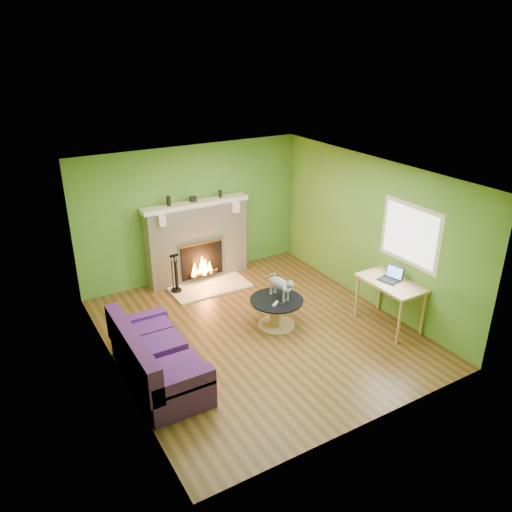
{
  "coord_description": "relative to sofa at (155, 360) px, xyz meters",
  "views": [
    {
      "loc": [
        -3.55,
        -5.98,
        4.37
      ],
      "look_at": [
        0.19,
        0.4,
        1.15
      ],
      "focal_mm": 35.0,
      "sensor_mm": 36.0,
      "label": 1
    }
  ],
  "objects": [
    {
      "name": "floor",
      "position": [
        1.86,
        0.35,
        -0.33
      ],
      "size": [
        5.0,
        5.0,
        0.0
      ],
      "primitive_type": "plane",
      "color": "#503316",
      "rests_on": "ground"
    },
    {
      "name": "ceiling",
      "position": [
        1.86,
        0.35,
        2.27
      ],
      "size": [
        5.0,
        5.0,
        0.0
      ],
      "primitive_type": "plane",
      "rotation": [
        3.14,
        0.0,
        0.0
      ],
      "color": "white",
      "rests_on": "wall_back"
    },
    {
      "name": "wall_back",
      "position": [
        1.86,
        2.85,
        0.97
      ],
      "size": [
        5.0,
        0.0,
        5.0
      ],
      "primitive_type": "plane",
      "rotation": [
        1.57,
        0.0,
        0.0
      ],
      "color": "#467E29",
      "rests_on": "floor"
    },
    {
      "name": "wall_front",
      "position": [
        1.86,
        -2.15,
        0.97
      ],
      "size": [
        5.0,
        0.0,
        5.0
      ],
      "primitive_type": "plane",
      "rotation": [
        -1.57,
        0.0,
        0.0
      ],
      "color": "#467E29",
      "rests_on": "floor"
    },
    {
      "name": "wall_left",
      "position": [
        -0.39,
        0.35,
        0.97
      ],
      "size": [
        0.0,
        5.0,
        5.0
      ],
      "primitive_type": "plane",
      "rotation": [
        1.57,
        0.0,
        1.57
      ],
      "color": "#467E29",
      "rests_on": "floor"
    },
    {
      "name": "wall_right",
      "position": [
        4.11,
        0.35,
        0.97
      ],
      "size": [
        0.0,
        5.0,
        5.0
      ],
      "primitive_type": "plane",
      "rotation": [
        1.57,
        0.0,
        -1.57
      ],
      "color": "#467E29",
      "rests_on": "floor"
    },
    {
      "name": "window_frame",
      "position": [
        4.1,
        -0.55,
        1.22
      ],
      "size": [
        0.0,
        1.2,
        1.2
      ],
      "primitive_type": "plane",
      "rotation": [
        1.57,
        0.0,
        -1.57
      ],
      "color": "silver",
      "rests_on": "wall_right"
    },
    {
      "name": "window_pane",
      "position": [
        4.09,
        -0.55,
        1.22
      ],
      "size": [
        0.0,
        1.06,
        1.06
      ],
      "primitive_type": "plane",
      "rotation": [
        1.57,
        0.0,
        -1.57
      ],
      "color": "white",
      "rests_on": "wall_right"
    },
    {
      "name": "fireplace",
      "position": [
        1.86,
        2.67,
        0.45
      ],
      "size": [
        2.1,
        0.46,
        1.58
      ],
      "color": "beige",
      "rests_on": "floor"
    },
    {
      "name": "hearth",
      "position": [
        1.86,
        2.15,
        -0.31
      ],
      "size": [
        1.5,
        0.75,
        0.03
      ],
      "primitive_type": "cube",
      "color": "beige",
      "rests_on": "floor"
    },
    {
      "name": "mantel",
      "position": [
        1.86,
        2.65,
        1.21
      ],
      "size": [
        2.1,
        0.28,
        0.08
      ],
      "primitive_type": "cube",
      "color": "white",
      "rests_on": "fireplace"
    },
    {
      "name": "sofa",
      "position": [
        0.0,
        0.0,
        0.0
      ],
      "size": [
        0.87,
        1.87,
        0.84
      ],
      "color": "#3F175A",
      "rests_on": "floor"
    },
    {
      "name": "coffee_table",
      "position": [
        2.21,
        0.35,
        -0.04
      ],
      "size": [
        0.87,
        0.87,
        0.49
      ],
      "color": "tan",
      "rests_on": "floor"
    },
    {
      "name": "desk",
      "position": [
        3.81,
        -0.56,
        0.38
      ],
      "size": [
        0.63,
        1.08,
        0.8
      ],
      "color": "tan",
      "rests_on": "floor"
    },
    {
      "name": "cat",
      "position": [
        2.29,
        0.4,
        0.37
      ],
      "size": [
        0.31,
        0.68,
        0.41
      ],
      "primitive_type": null,
      "rotation": [
        0.0,
        0.0,
        0.12
      ],
      "color": "slate",
      "rests_on": "coffee_table"
    },
    {
      "name": "remote_silver",
      "position": [
        2.11,
        0.23,
        0.18
      ],
      "size": [
        0.16,
        0.13,
        0.02
      ],
      "primitive_type": "cube",
      "rotation": [
        0.0,
        0.0,
        0.61
      ],
      "color": "#98999B",
      "rests_on": "coffee_table"
    },
    {
      "name": "remote_black",
      "position": [
        2.23,
        0.17,
        0.18
      ],
      "size": [
        0.16,
        0.07,
        0.02
      ],
      "primitive_type": "cube",
      "rotation": [
        0.0,
        0.0,
        0.17
      ],
      "color": "black",
      "rests_on": "coffee_table"
    },
    {
      "name": "laptop",
      "position": [
        3.79,
        -0.51,
        0.59
      ],
      "size": [
        0.33,
        0.36,
        0.23
      ],
      "primitive_type": null,
      "rotation": [
        0.0,
        0.0,
        0.23
      ],
      "color": "black",
      "rests_on": "desk"
    },
    {
      "name": "fire_tools",
      "position": [
        1.23,
        2.3,
        0.08
      ],
      "size": [
        0.2,
        0.2,
        0.75
      ],
      "primitive_type": null,
      "color": "black",
      "rests_on": "hearth"
    },
    {
      "name": "mantel_vase_left",
      "position": [
        1.34,
        2.68,
        1.34
      ],
      "size": [
        0.08,
        0.08,
        0.18
      ],
      "primitive_type": "cylinder",
      "color": "black",
      "rests_on": "mantel"
    },
    {
      "name": "mantel_vase_right",
      "position": [
        2.39,
        2.68,
        1.32
      ],
      "size": [
        0.07,
        0.07,
        0.14
      ],
      "primitive_type": "cylinder",
      "color": "black",
      "rests_on": "mantel"
    },
    {
      "name": "mantel_box",
      "position": [
        1.82,
        2.68,
        1.3
      ],
      "size": [
        0.12,
        0.08,
        0.1
      ],
      "primitive_type": "cube",
      "color": "black",
      "rests_on": "mantel"
    }
  ]
}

